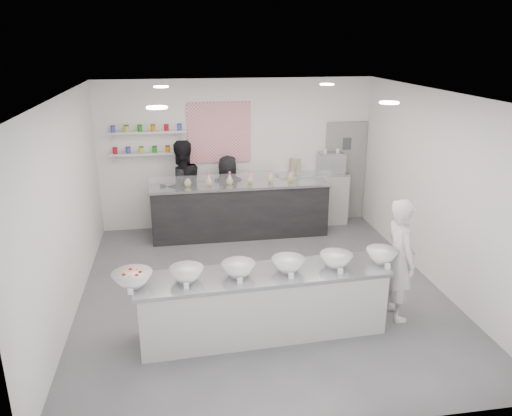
{
  "coord_description": "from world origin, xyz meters",
  "views": [
    {
      "loc": [
        -1.2,
        -6.86,
        3.73
      ],
      "look_at": [
        -0.03,
        0.4,
        1.22
      ],
      "focal_mm": 35.0,
      "sensor_mm": 36.0,
      "label": 1
    }
  ],
  "objects": [
    {
      "name": "left_wall",
      "position": [
        -2.75,
        0.0,
        1.5
      ],
      "size": [
        0.0,
        6.0,
        6.0
      ],
      "primitive_type": "plane",
      "rotation": [
        1.57,
        0.0,
        1.57
      ],
      "color": "white",
      "rests_on": "floor"
    },
    {
      "name": "woman_prep",
      "position": [
        1.73,
        -1.04,
        0.87
      ],
      "size": [
        0.43,
        0.64,
        1.73
      ],
      "primitive_type": "imported",
      "rotation": [
        0.0,
        0.0,
        1.59
      ],
      "color": "silver",
      "rests_on": "floor"
    },
    {
      "name": "prep_bowls",
      "position": [
        -0.19,
        -1.19,
        0.98
      ],
      "size": [
        3.7,
        0.71,
        0.17
      ],
      "primitive_type": null,
      "rotation": [
        0.0,
        0.0,
        0.05
      ],
      "color": "white",
      "rests_on": "prep_counter"
    },
    {
      "name": "jar_shelf_upper",
      "position": [
        -1.75,
        2.9,
        2.02
      ],
      "size": [
        1.45,
        0.22,
        0.04
      ],
      "primitive_type": "cube",
      "color": "silver",
      "rests_on": "back_wall"
    },
    {
      "name": "staff_left",
      "position": [
        -1.14,
        2.54,
        0.96
      ],
      "size": [
        1.13,
        1.01,
        1.91
      ],
      "primitive_type": "imported",
      "rotation": [
        0.0,
        0.0,
        3.52
      ],
      "color": "black",
      "rests_on": "floor"
    },
    {
      "name": "sneeze_guard",
      "position": [
        -0.03,
        1.99,
        1.22
      ],
      "size": [
        3.41,
        0.03,
        0.29
      ],
      "primitive_type": "cube",
      "rotation": [
        0.0,
        0.0,
        0.01
      ],
      "color": "white",
      "rests_on": "back_bar"
    },
    {
      "name": "pattern_panel",
      "position": [
        -0.35,
        2.98,
        1.95
      ],
      "size": [
        1.25,
        0.03,
        1.2
      ],
      "primitive_type": "cube",
      "color": "#E03959",
      "rests_on": "back_wall"
    },
    {
      "name": "label_cards",
      "position": [
        -0.22,
        -1.72,
        0.93
      ],
      "size": [
        3.31,
        0.04,
        0.07
      ],
      "primitive_type": null,
      "color": "white",
      "rests_on": "prep_counter"
    },
    {
      "name": "right_wall",
      "position": [
        2.75,
        0.0,
        1.5
      ],
      "size": [
        0.0,
        6.0,
        6.0
      ],
      "primitive_type": "plane",
      "rotation": [
        1.57,
        0.0,
        -1.57
      ],
      "color": "white",
      "rests_on": "floor"
    },
    {
      "name": "ceiling",
      "position": [
        0.0,
        0.0,
        3.0
      ],
      "size": [
        6.0,
        6.0,
        0.0
      ],
      "primitive_type": "plane",
      "rotation": [
        3.14,
        0.0,
        0.0
      ],
      "color": "white",
      "rests_on": "floor"
    },
    {
      "name": "cup_stacks",
      "position": [
        1.16,
        2.78,
        1.25
      ],
      "size": [
        0.24,
        0.24,
        0.32
      ],
      "primitive_type": null,
      "color": "gray",
      "rests_on": "espresso_ledge"
    },
    {
      "name": "downlight_2",
      "position": [
        -1.4,
        1.6,
        2.98
      ],
      "size": [
        0.24,
        0.24,
        0.02
      ],
      "primitive_type": "cylinder",
      "color": "white",
      "rests_on": "ceiling"
    },
    {
      "name": "downlight_3",
      "position": [
        1.4,
        1.6,
        2.98
      ],
      "size": [
        0.24,
        0.24,
        0.02
      ],
      "primitive_type": "cylinder",
      "color": "white",
      "rests_on": "ceiling"
    },
    {
      "name": "downlight_0",
      "position": [
        -1.4,
        -1.0,
        2.98
      ],
      "size": [
        0.24,
        0.24,
        0.02
      ],
      "primitive_type": "cylinder",
      "color": "white",
      "rests_on": "ceiling"
    },
    {
      "name": "prep_counter",
      "position": [
        -0.19,
        -1.19,
        0.45
      ],
      "size": [
        3.3,
        0.91,
        0.89
      ],
      "primitive_type": "cube",
      "rotation": [
        0.0,
        0.0,
        0.05
      ],
      "color": "#B7B7B2",
      "rests_on": "floor"
    },
    {
      "name": "espresso_ledge",
      "position": [
        1.55,
        2.78,
        0.55
      ],
      "size": [
        1.47,
        0.47,
        1.09
      ],
      "primitive_type": "cube",
      "color": "#B7B7B2",
      "rests_on": "floor"
    },
    {
      "name": "back_bar",
      "position": [
        -0.03,
        2.29,
        0.54
      ],
      "size": [
        3.46,
        0.65,
        1.07
      ],
      "primitive_type": "cube",
      "rotation": [
        0.0,
        0.0,
        0.01
      ],
      "color": "black",
      "rests_on": "floor"
    },
    {
      "name": "jar_shelf_lower",
      "position": [
        -1.75,
        2.9,
        1.6
      ],
      "size": [
        1.45,
        0.22,
        0.04
      ],
      "primitive_type": "cube",
      "color": "silver",
      "rests_on": "back_wall"
    },
    {
      "name": "cookie_bags",
      "position": [
        -0.03,
        2.29,
        1.2
      ],
      "size": [
        2.13,
        0.15,
        0.25
      ],
      "primitive_type": null,
      "rotation": [
        0.0,
        0.0,
        0.01
      ],
      "color": "pink",
      "rests_on": "back_bar"
    },
    {
      "name": "back_door",
      "position": [
        2.3,
        2.97,
        1.05
      ],
      "size": [
        0.88,
        0.04,
        2.1
      ],
      "primitive_type": "cube",
      "color": "gray",
      "rests_on": "floor"
    },
    {
      "name": "preserve_jars",
      "position": [
        -1.75,
        2.88,
        1.88
      ],
      "size": [
        1.45,
        0.1,
        0.56
      ],
      "primitive_type": null,
      "color": "red",
      "rests_on": "jar_shelf_lower"
    },
    {
      "name": "back_wall",
      "position": [
        0.0,
        3.0,
        1.5
      ],
      "size": [
        5.5,
        0.0,
        5.5
      ],
      "primitive_type": "plane",
      "rotation": [
        1.57,
        0.0,
        0.0
      ],
      "color": "white",
      "rests_on": "floor"
    },
    {
      "name": "downlight_1",
      "position": [
        1.4,
        -1.0,
        2.98
      ],
      "size": [
        0.24,
        0.24,
        0.02
      ],
      "primitive_type": "cylinder",
      "color": "white",
      "rests_on": "ceiling"
    },
    {
      "name": "espresso_machine",
      "position": [
        1.92,
        2.78,
        1.29
      ],
      "size": [
        0.52,
        0.36,
        0.4
      ],
      "primitive_type": "cube",
      "color": "#93969E",
      "rests_on": "espresso_ledge"
    },
    {
      "name": "staff_right",
      "position": [
        -0.23,
        2.6,
        0.78
      ],
      "size": [
        0.77,
        0.51,
        1.56
      ],
      "primitive_type": "imported",
      "rotation": [
        0.0,
        0.0,
        3.13
      ],
      "color": "black",
      "rests_on": "floor"
    },
    {
      "name": "floor",
      "position": [
        0.0,
        0.0,
        0.0
      ],
      "size": [
        6.0,
        6.0,
        0.0
      ],
      "primitive_type": "plane",
      "color": "#515156",
      "rests_on": "ground"
    }
  ]
}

